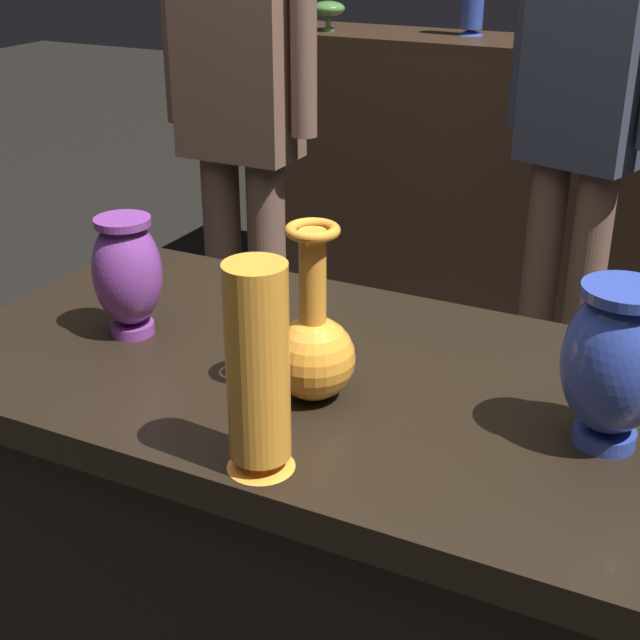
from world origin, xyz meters
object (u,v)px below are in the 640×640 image
Objects in this scene: vase_left_accent at (258,372)px; visitor_near_left at (239,102)px; vase_right_accent at (616,361)px; shelf_vase_center at (616,13)px; visitor_center_back at (583,113)px; vase_tall_behind at (127,272)px; vase_centerpiece at (313,346)px; shelf_vase_far_left at (328,9)px.

vase_left_accent is 0.17× the size of visitor_near_left.
vase_left_accent is 0.45m from vase_right_accent.
visitor_center_back is (0.06, -0.69, -0.19)m from shelf_vase_center.
vase_tall_behind is 0.13× the size of visitor_center_back.
vase_tall_behind is (-0.36, 0.05, 0.03)m from vase_centerpiece.
vase_right_accent is 2.25m from shelf_vase_center.
vase_centerpiece is at bearing -89.55° from shelf_vase_center.
vase_tall_behind is 0.12× the size of visitor_near_left.
vase_tall_behind is at bearing 147.69° from vase_left_accent.
vase_centerpiece is at bearing -8.31° from vase_tall_behind.
vase_right_accent is (0.37, 0.25, -0.01)m from vase_left_accent.
vase_tall_behind is 0.89× the size of vase_right_accent.
vase_tall_behind is 1.17m from visitor_near_left.
vase_left_accent is 1.18× the size of shelf_vase_center.
shelf_vase_center is at bearing 90.94° from vase_left_accent.
visitor_center_back is at bearing 103.15° from vase_right_accent.
visitor_near_left is at bearing -76.62° from shelf_vase_far_left.
vase_left_accent reaches higher than vase_centerpiece.
vase_centerpiece is at bearing -64.45° from shelf_vase_far_left.
vase_centerpiece is 2.46m from shelf_vase_far_left.
vase_right_accent is at bearing 138.35° from visitor_near_left.
visitor_center_back is at bearing 75.35° from vase_tall_behind.
vase_tall_behind is at bearing -71.99° from shelf_vase_far_left.
visitor_center_back reaches higher than vase_right_accent.
vase_centerpiece is 1.39m from visitor_near_left.
shelf_vase_center is 1.38m from visitor_near_left.
visitor_near_left is (-1.19, 1.07, 0.02)m from vase_right_accent.
shelf_vase_far_left is 0.08× the size of visitor_center_back.
visitor_near_left reaches higher than shelf_vase_far_left.
shelf_vase_far_left is at bearing 108.01° from vase_tall_behind.
vase_centerpiece reaches higher than vase_right_accent.
visitor_center_back reaches higher than vase_centerpiece.
visitor_near_left reaches higher than shelf_vase_center.
vase_left_accent is at bearing -65.77° from shelf_vase_far_left.
vase_left_accent is (0.02, -0.19, 0.05)m from vase_centerpiece.
visitor_near_left is 1.03× the size of visitor_center_back.
vase_right_accent is (0.39, 0.06, 0.04)m from vase_centerpiece.
visitor_center_back reaches higher than vase_tall_behind.
vase_centerpiece is 0.16× the size of visitor_center_back.
vase_left_accent is at bearing -89.06° from shelf_vase_center.
shelf_vase_far_left reaches higher than vase_tall_behind.
shelf_vase_center is at bearing 2.60° from shelf_vase_far_left.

